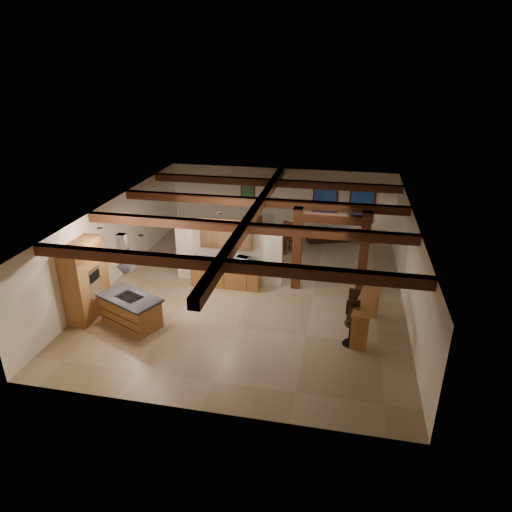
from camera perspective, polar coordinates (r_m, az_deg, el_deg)
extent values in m
plane|color=tan|center=(15.83, -0.31, -4.23)|extent=(12.00, 12.00, 0.00)
plane|color=white|center=(20.77, 3.08, 6.98)|extent=(10.00, 0.00, 10.00)
plane|color=white|center=(10.14, -7.43, -12.57)|extent=(10.00, 0.00, 10.00)
plane|color=white|center=(16.87, -17.20, 1.90)|extent=(0.00, 12.00, 12.00)
plane|color=white|center=(15.08, 18.62, -0.91)|extent=(0.00, 12.00, 12.00)
plane|color=#391912|center=(14.69, -0.34, 5.81)|extent=(12.00, 12.00, 0.00)
cube|color=#3A1D0E|center=(11.12, -4.55, -1.13)|extent=(10.00, 0.25, 0.28)
cube|color=#3A1D0E|center=(13.54, -1.46, 3.58)|extent=(10.00, 0.25, 0.28)
cube|color=#3A1D0E|center=(15.95, 0.62, 6.74)|extent=(10.00, 0.25, 0.28)
cube|color=#3A1D0E|center=(18.51, 2.22, 9.13)|extent=(10.00, 0.25, 0.28)
cube|color=#3A1D0E|center=(14.74, -0.34, 5.29)|extent=(0.28, 12.00, 0.28)
cube|color=#3A1D0E|center=(15.46, 5.14, 0.91)|extent=(0.30, 0.30, 2.90)
cube|color=#3A1D0E|center=(15.41, 13.29, 0.25)|extent=(0.30, 0.30, 2.90)
cube|color=#3A1D0E|center=(14.98, 9.49, 4.63)|extent=(2.50, 0.28, 0.28)
cube|color=white|center=(16.00, -3.47, 0.42)|extent=(3.80, 0.18, 2.20)
cube|color=brown|center=(14.77, -20.55, -2.80)|extent=(0.64, 1.60, 2.40)
cube|color=silver|center=(14.64, -19.52, -3.10)|extent=(0.06, 0.62, 0.95)
cube|color=black|center=(14.54, -19.49, -2.41)|extent=(0.01, 0.50, 0.28)
cube|color=brown|center=(15.94, -3.76, -2.34)|extent=(2.40, 0.60, 0.86)
cube|color=black|center=(15.74, -3.81, -0.80)|extent=(2.50, 0.66, 0.08)
cube|color=brown|center=(15.56, -3.70, 2.70)|extent=(1.80, 0.34, 0.95)
cube|color=silver|center=(15.40, -3.87, 2.46)|extent=(1.74, 0.02, 0.90)
pyramid|color=silver|center=(13.62, -15.93, -1.97)|extent=(1.10, 1.10, 0.45)
cube|color=silver|center=(13.30, -16.31, 1.17)|extent=(0.26, 0.22, 0.73)
cube|color=#3A1D0E|center=(20.51, 8.62, 6.68)|extent=(1.10, 0.05, 1.70)
cube|color=black|center=(20.49, 8.62, 6.66)|extent=(0.95, 0.02, 1.55)
cube|color=#3A1D0E|center=(20.51, 13.11, 6.32)|extent=(1.10, 0.05, 1.70)
cube|color=black|center=(20.48, 13.11, 6.30)|extent=(0.95, 0.02, 1.55)
cube|color=#3A1D0E|center=(20.90, -1.04, 7.84)|extent=(0.65, 0.04, 0.85)
cube|color=#285E39|center=(20.88, -1.05, 7.82)|extent=(0.55, 0.01, 0.75)
cylinder|color=silver|center=(13.00, -14.23, 2.48)|extent=(0.16, 0.16, 0.03)
cylinder|color=silver|center=(14.47, -4.64, 5.32)|extent=(0.16, 0.16, 0.03)
cylinder|color=silver|center=(13.89, -18.96, 3.28)|extent=(0.16, 0.16, 0.03)
cube|color=brown|center=(14.21, -15.34, -6.71)|extent=(1.98, 1.54, 0.85)
cube|color=black|center=(13.99, -15.55, -5.07)|extent=(2.14, 1.70, 0.08)
cube|color=black|center=(13.97, -15.57, -4.91)|extent=(0.88, 0.76, 0.02)
imported|color=#3E1B0F|center=(18.70, 1.09, 1.38)|extent=(2.00, 1.49, 0.62)
imported|color=black|center=(20.16, 9.02, 2.66)|extent=(2.00, 1.34, 0.54)
imported|color=silver|center=(15.54, -1.67, -0.48)|extent=(0.45, 0.35, 0.22)
cube|color=brown|center=(13.37, 13.72, -5.45)|extent=(0.90, 2.13, 0.06)
cube|color=brown|center=(12.85, 12.77, -9.44)|extent=(0.48, 0.19, 1.03)
cube|color=brown|center=(14.44, 14.15, -5.63)|extent=(0.48, 0.19, 1.03)
cube|color=#3A1D0E|center=(20.48, 13.38, 2.69)|extent=(0.53, 0.53, 0.58)
cylinder|color=black|center=(20.35, 13.47, 3.67)|extent=(0.06, 0.06, 0.17)
cone|color=#E7C68A|center=(20.29, 13.52, 4.11)|extent=(0.29, 0.29, 0.19)
cylinder|color=black|center=(12.91, 12.09, -7.70)|extent=(0.40, 0.40, 0.08)
cube|color=black|center=(12.94, 12.03, -6.29)|extent=(0.38, 0.11, 0.45)
cylinder|color=black|center=(13.12, 11.94, -9.20)|extent=(0.07, 0.07, 0.78)
cylinder|color=black|center=(13.33, 11.80, -10.57)|extent=(0.45, 0.45, 0.03)
cylinder|color=black|center=(12.92, 11.76, -8.25)|extent=(0.34, 0.34, 0.07)
cube|color=black|center=(12.94, 12.13, -7.10)|extent=(0.31, 0.16, 0.38)
cylinder|color=black|center=(13.10, 11.63, -9.52)|extent=(0.06, 0.06, 0.67)
cylinder|color=black|center=(13.28, 11.52, -10.69)|extent=(0.38, 0.38, 0.03)
cylinder|color=black|center=(13.79, 12.10, -5.93)|extent=(0.36, 0.36, 0.07)
cube|color=black|center=(13.83, 12.23, -4.76)|extent=(0.34, 0.06, 0.40)
cylinder|color=black|center=(13.97, 11.97, -7.21)|extent=(0.06, 0.06, 0.70)
cylinder|color=black|center=(14.15, 11.86, -8.39)|extent=(0.40, 0.40, 0.03)
cube|color=#3A1D0E|center=(18.48, -2.29, 1.73)|extent=(0.62, 0.62, 0.07)
cube|color=#3A1D0E|center=(18.50, -1.86, 3.13)|extent=(0.45, 0.25, 0.84)
cylinder|color=#3A1D0E|center=(18.56, -3.10, 0.91)|extent=(0.06, 0.06, 0.47)
cylinder|color=#3A1D0E|center=(18.34, -2.18, 0.64)|extent=(0.06, 0.06, 0.47)
cylinder|color=#3A1D0E|center=(18.83, -2.37, 1.27)|extent=(0.06, 0.06, 0.47)
cylinder|color=#3A1D0E|center=(18.61, -1.45, 1.01)|extent=(0.06, 0.06, 0.47)
cube|color=#3A1D0E|center=(19.64, 0.55, 3.11)|extent=(0.62, 0.62, 0.07)
cube|color=#3A1D0E|center=(19.32, 0.15, 4.06)|extent=(0.45, 0.25, 0.84)
cylinder|color=#3A1D0E|center=(19.78, 1.32, 2.42)|extent=(0.06, 0.06, 0.47)
cylinder|color=#3A1D0E|center=(19.99, 0.43, 2.66)|extent=(0.06, 0.06, 0.47)
cylinder|color=#3A1D0E|center=(19.49, 0.68, 2.09)|extent=(0.06, 0.06, 0.47)
cylinder|color=#3A1D0E|center=(19.70, -0.22, 2.33)|extent=(0.06, 0.06, 0.47)
cube|color=#3A1D0E|center=(17.62, 1.70, 0.60)|extent=(0.62, 0.62, 0.07)
cube|color=#3A1D0E|center=(17.64, 2.16, 2.08)|extent=(0.45, 0.25, 0.84)
cylinder|color=#3A1D0E|center=(17.68, 0.84, -0.25)|extent=(0.06, 0.06, 0.47)
cylinder|color=#3A1D0E|center=(17.48, 1.85, -0.55)|extent=(0.06, 0.06, 0.47)
cylinder|color=#3A1D0E|center=(17.97, 1.54, 0.15)|extent=(0.06, 0.06, 0.47)
cylinder|color=#3A1D0E|center=(17.77, 2.55, -0.14)|extent=(0.06, 0.06, 0.47)
cube|color=#3A1D0E|center=(18.83, 4.42, 2.11)|extent=(0.62, 0.62, 0.07)
cube|color=#3A1D0E|center=(18.50, 4.07, 3.08)|extent=(0.45, 0.25, 0.84)
cylinder|color=#3A1D0E|center=(18.99, 5.18, 1.40)|extent=(0.06, 0.06, 0.47)
cylinder|color=#3A1D0E|center=(19.18, 4.22, 1.65)|extent=(0.06, 0.06, 0.47)
cylinder|color=#3A1D0E|center=(18.69, 4.58, 1.04)|extent=(0.06, 0.06, 0.47)
cylinder|color=#3A1D0E|center=(18.88, 3.60, 1.31)|extent=(0.06, 0.06, 0.47)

